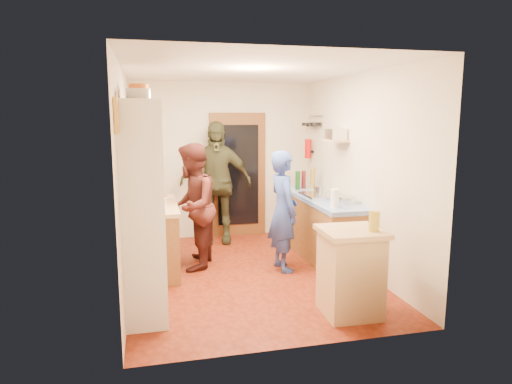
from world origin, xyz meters
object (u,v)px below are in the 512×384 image
object	(u,v)px
right_counter_base	(321,228)
person_back	(217,183)
hutch_body	(144,208)
island_base	(350,274)
person_left	(195,206)
person_hob	(286,211)

from	to	relation	value
right_counter_base	person_back	world-z (taller)	person_back
hutch_body	island_base	world-z (taller)	hutch_body
right_counter_base	person_left	size ratio (longest dim) A/B	1.30
person_left	person_back	size ratio (longest dim) A/B	0.86
hutch_body	right_counter_base	bearing A→B (deg)	27.47
person_back	person_hob	bearing A→B (deg)	-57.30
right_counter_base	person_hob	xyz separation A→B (m)	(-0.68, -0.45, 0.38)
hutch_body	person_back	size ratio (longest dim) A/B	1.12
person_left	person_back	distance (m)	1.27
island_base	person_left	bearing A→B (deg)	126.40
hutch_body	person_hob	xyz separation A→B (m)	(1.82, 0.85, -0.30)
right_counter_base	person_left	bearing A→B (deg)	-178.30
person_hob	person_back	world-z (taller)	person_back
right_counter_base	person_hob	world-z (taller)	person_hob
person_hob	person_back	xyz separation A→B (m)	(-0.69, 1.57, 0.18)
right_counter_base	person_left	xyz separation A→B (m)	(-1.84, -0.05, 0.43)
island_base	person_back	world-z (taller)	person_back
person_hob	island_base	bearing A→B (deg)	-175.93
person_left	right_counter_base	bearing A→B (deg)	107.85
hutch_body	person_left	xyz separation A→B (m)	(0.66, 1.25, -0.25)
right_counter_base	person_back	bearing A→B (deg)	140.93
person_left	person_hob	bearing A→B (deg)	87.11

